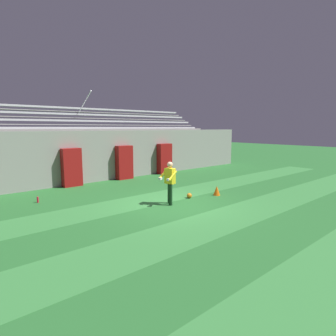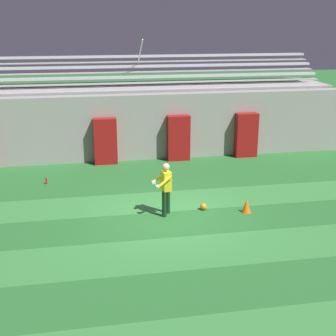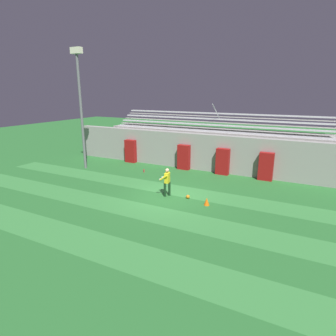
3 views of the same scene
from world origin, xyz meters
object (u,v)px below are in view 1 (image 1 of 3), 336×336
(traffic_cone, at_px, (217,191))
(soccer_ball, at_px, (189,196))
(padding_pillar_gate_right, at_px, (124,162))
(padding_pillar_far_right, at_px, (164,159))
(water_bottle, at_px, (38,200))
(goalkeeper, at_px, (170,180))
(padding_pillar_gate_left, at_px, (72,167))

(traffic_cone, bearing_deg, soccer_ball, 161.53)
(padding_pillar_gate_right, height_order, padding_pillar_far_right, same)
(traffic_cone, relative_size, water_bottle, 1.75)
(traffic_cone, bearing_deg, water_bottle, 148.74)
(padding_pillar_far_right, distance_m, goalkeeper, 7.41)
(padding_pillar_far_right, height_order, water_bottle, padding_pillar_far_right)
(goalkeeper, bearing_deg, soccer_ball, 7.83)
(goalkeeper, xyz_separation_m, traffic_cone, (2.54, -0.25, -0.74))
(padding_pillar_gate_right, xyz_separation_m, traffic_cone, (0.95, -6.05, -0.76))
(padding_pillar_gate_right, distance_m, water_bottle, 5.90)
(padding_pillar_gate_left, height_order, goalkeeper, padding_pillar_gate_left)
(water_bottle, bearing_deg, traffic_cone, -31.26)
(padding_pillar_gate_right, xyz_separation_m, water_bottle, (-5.41, -2.19, -0.85))
(padding_pillar_gate_right, bearing_deg, water_bottle, -157.97)
(padding_pillar_gate_right, relative_size, goalkeeper, 1.16)
(padding_pillar_gate_right, distance_m, traffic_cone, 6.17)
(padding_pillar_gate_right, relative_size, padding_pillar_far_right, 1.00)
(padding_pillar_gate_right, height_order, traffic_cone, padding_pillar_gate_right)
(padding_pillar_gate_right, xyz_separation_m, goalkeeper, (-1.59, -5.80, -0.01))
(padding_pillar_gate_right, height_order, soccer_ball, padding_pillar_gate_right)
(padding_pillar_gate_left, relative_size, padding_pillar_gate_right, 1.00)
(traffic_cone, bearing_deg, padding_pillar_far_right, 71.02)
(water_bottle, bearing_deg, soccer_ball, -34.05)
(goalkeeper, distance_m, water_bottle, 5.33)
(soccer_ball, distance_m, traffic_cone, 1.35)
(padding_pillar_gate_right, distance_m, soccer_ball, 5.70)
(padding_pillar_gate_right, bearing_deg, padding_pillar_far_right, 0.00)
(traffic_cone, bearing_deg, padding_pillar_gate_left, 123.83)
(padding_pillar_far_right, bearing_deg, goalkeeper, -128.55)
(padding_pillar_gate_left, height_order, padding_pillar_gate_right, same)
(soccer_ball, bearing_deg, padding_pillar_gate_left, 116.28)
(padding_pillar_gate_left, relative_size, water_bottle, 8.05)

